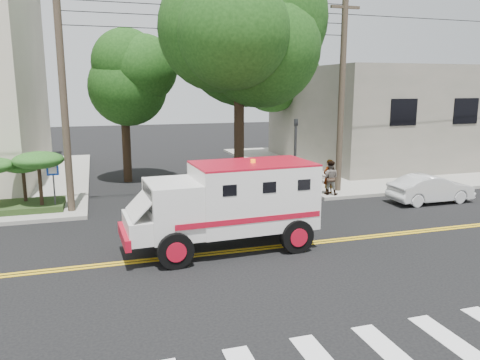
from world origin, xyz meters
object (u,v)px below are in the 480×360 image
object	(u,v)px
pedestrian_a	(328,177)
pedestrian_b	(330,178)
armored_truck	(230,201)
parked_sedan	(431,189)

from	to	relation	value
pedestrian_a	pedestrian_b	bearing A→B (deg)	74.25
armored_truck	parked_sedan	bearing A→B (deg)	14.50
parked_sedan	pedestrian_b	world-z (taller)	pedestrian_b
armored_truck	pedestrian_b	bearing A→B (deg)	37.23
pedestrian_a	pedestrian_b	distance (m)	0.16
parked_sedan	pedestrian_a	xyz separation A→B (m)	(-3.77, 2.26, 0.33)
pedestrian_a	pedestrian_b	size ratio (longest dim) A/B	1.02
parked_sedan	pedestrian_a	world-z (taller)	pedestrian_a
armored_truck	pedestrian_b	distance (m)	8.10
pedestrian_b	pedestrian_a	bearing A→B (deg)	-58.35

